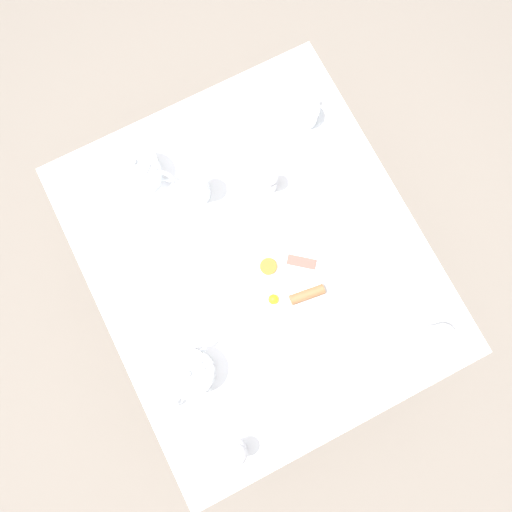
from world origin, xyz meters
TOP-DOWN VIEW (x-y plane):
  - ground_plane at (0.00, 0.00)m, footprint 8.00×8.00m
  - table at (0.00, 0.00)m, footprint 1.09×0.94m
  - breakfast_plate at (-0.11, -0.05)m, footprint 0.26×0.26m
  - teapot_near at (0.38, 0.19)m, footprint 0.16×0.17m
  - teapot_far at (-0.21, 0.31)m, footprint 0.13×0.19m
  - teacup_with_saucer_left at (0.32, -0.33)m, footprint 0.13×0.13m
  - water_glass_tall at (0.25, 0.06)m, footprint 0.07×0.07m
  - water_glass_short at (-0.43, -0.32)m, footprint 0.07×0.07m
  - pepper_grinder at (-0.45, 0.29)m, footprint 0.05×0.05m
  - salt_grinder at (0.18, -0.13)m, footprint 0.05×0.05m
  - fork_by_plate at (-0.29, -0.28)m, footprint 0.18×0.04m
  - knife_by_plate at (0.08, -0.33)m, footprint 0.16×0.14m
  - spoon_for_tea at (0.13, 0.12)m, footprint 0.03×0.15m

SIDE VIEW (x-z plane):
  - ground_plane at x=0.00m, z-range 0.00..0.00m
  - table at x=0.00m, z-range 0.30..1.05m
  - fork_by_plate at x=-0.29m, z-range 0.75..0.75m
  - knife_by_plate at x=0.08m, z-range 0.75..0.75m
  - spoon_for_tea at x=0.13m, z-range 0.75..0.75m
  - breakfast_plate at x=-0.11m, z-range 0.73..0.78m
  - teacup_with_saucer_left at x=0.32m, z-range 0.74..0.81m
  - teapot_near at x=0.38m, z-range 0.73..0.86m
  - teapot_far at x=-0.21m, z-range 0.73..0.86m
  - pepper_grinder at x=-0.45m, z-range 0.75..0.86m
  - salt_grinder at x=0.18m, z-range 0.75..0.86m
  - water_glass_tall at x=0.25m, z-range 0.75..0.87m
  - water_glass_short at x=-0.43m, z-range 0.75..0.90m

